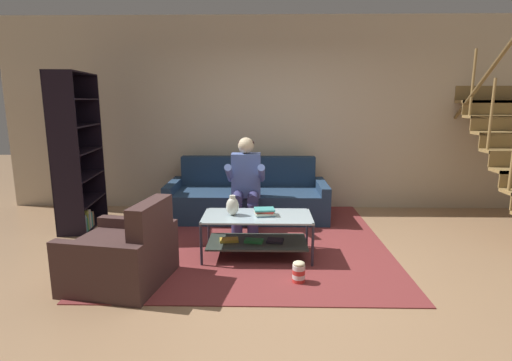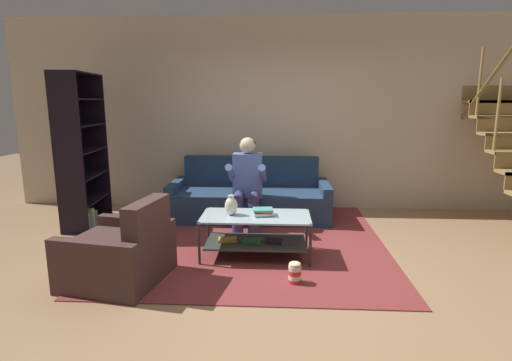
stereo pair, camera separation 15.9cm
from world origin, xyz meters
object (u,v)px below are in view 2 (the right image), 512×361
Objects in this scene: person_seated_center at (247,181)px; popcorn_tub at (295,273)px; coffee_table at (255,229)px; vase at (231,206)px; bookshelf at (79,160)px; armchair at (121,254)px; couch at (250,198)px; book_stack at (263,212)px.

popcorn_tub is (0.56, -1.60, -0.54)m from person_seated_center.
coffee_table is at bearing -80.35° from person_seated_center.
vase is 2.41m from bookshelf.
popcorn_tub is (2.82, -1.66, -0.78)m from bookshelf.
couch is at bearing 63.72° from armchair.
coffee_table is 5.49× the size of popcorn_tub.
couch reaches higher than popcorn_tub.
armchair is at bearing -151.44° from coffee_table.
armchair is (-0.96, -0.67, -0.30)m from vase.
couch is 2.20m from popcorn_tub.
bookshelf reaches higher than person_seated_center.
person_seated_center is 0.96m from vase.
book_stack is 1.12× the size of popcorn_tub.
couch is 2.38m from bookshelf.
bookshelf reaches higher than armchair.
coffee_table is 1.20× the size of armchair.
couch is 1.50m from vase.
popcorn_tub is (0.40, -0.64, -0.20)m from coffee_table.
bookshelf reaches higher than couch.
armchair reaches higher than popcorn_tub.
couch is 0.64m from person_seated_center.
book_stack is (0.25, -0.96, -0.15)m from person_seated_center.
person_seated_center is at bearing 109.47° from popcorn_tub.
popcorn_tub is at bearing -75.09° from couch.
bookshelf is at bearing 125.38° from armchair.
bookshelf is at bearing -168.43° from couch.
armchair is 1.63m from popcorn_tub.
couch is 2.40m from armchair.
armchair is (-1.06, -1.62, -0.38)m from person_seated_center.
vase is at bearing -95.90° from person_seated_center.
armchair is at bearing -116.28° from couch.
bookshelf is (-2.16, 1.01, 0.32)m from vase.
popcorn_tub is at bearing 0.95° from armchair.
bookshelf is 9.57× the size of popcorn_tub.
popcorn_tub is at bearing -70.53° from person_seated_center.
person_seated_center reaches higher than book_stack.
popcorn_tub is at bearing -44.33° from vase.
popcorn_tub is (1.63, 0.03, -0.16)m from armchair.
couch is 10.63× the size of popcorn_tub.
armchair is at bearing -144.96° from vase.
coffee_table is at bearing 28.56° from armchair.
vase reaches higher than popcorn_tub.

